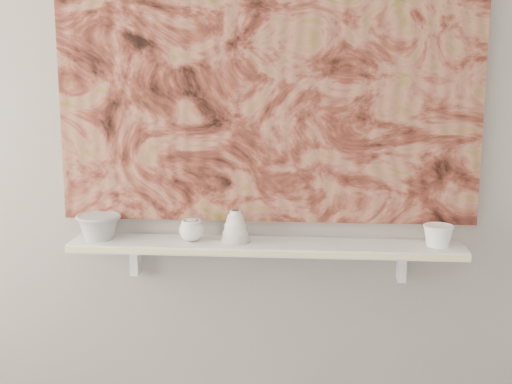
# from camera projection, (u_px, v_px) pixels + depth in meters

# --- Properties ---
(wall_back) EXTENTS (3.60, 0.00, 3.60)m
(wall_back) POSITION_uv_depth(u_px,v_px,m) (268.00, 122.00, 2.54)
(wall_back) COLOR gray
(wall_back) RESTS_ON floor
(shelf) EXTENTS (1.40, 0.18, 0.03)m
(shelf) POSITION_uv_depth(u_px,v_px,m) (265.00, 247.00, 2.54)
(shelf) COLOR silver
(shelf) RESTS_ON wall_back
(shelf_stripe) EXTENTS (1.40, 0.01, 0.02)m
(shelf_stripe) POSITION_uv_depth(u_px,v_px,m) (264.00, 254.00, 2.45)
(shelf_stripe) COLOR beige
(shelf_stripe) RESTS_ON shelf
(bracket_left) EXTENTS (0.03, 0.06, 0.12)m
(bracket_left) POSITION_uv_depth(u_px,v_px,m) (135.00, 258.00, 2.65)
(bracket_left) COLOR silver
(bracket_left) RESTS_ON wall_back
(bracket_right) EXTENTS (0.03, 0.06, 0.12)m
(bracket_right) POSITION_uv_depth(u_px,v_px,m) (401.00, 265.00, 2.58)
(bracket_right) COLOR silver
(bracket_right) RESTS_ON wall_back
(painting) EXTENTS (1.50, 0.02, 1.10)m
(painting) POSITION_uv_depth(u_px,v_px,m) (267.00, 68.00, 2.49)
(painting) COLOR maroon
(painting) RESTS_ON wall_back
(house_motif) EXTENTS (0.09, 0.00, 0.08)m
(house_motif) POSITION_uv_depth(u_px,v_px,m) (394.00, 157.00, 2.51)
(house_motif) COLOR black
(house_motif) RESTS_ON painting
(bowl_grey) EXTENTS (0.19, 0.19, 0.09)m
(bowl_grey) POSITION_uv_depth(u_px,v_px,m) (99.00, 227.00, 2.57)
(bowl_grey) COLOR gray
(bowl_grey) RESTS_ON shelf
(cup_cream) EXTENTS (0.09, 0.09, 0.08)m
(cup_cream) POSITION_uv_depth(u_px,v_px,m) (191.00, 230.00, 2.55)
(cup_cream) COLOR white
(cup_cream) RESTS_ON shelf
(bell_vessel) EXTENTS (0.12, 0.12, 0.12)m
(bell_vessel) POSITION_uv_depth(u_px,v_px,m) (235.00, 226.00, 2.53)
(bell_vessel) COLOR silver
(bell_vessel) RESTS_ON shelf
(bowl_white) EXTENTS (0.13, 0.13, 0.08)m
(bowl_white) POSITION_uv_depth(u_px,v_px,m) (438.00, 235.00, 2.48)
(bowl_white) COLOR white
(bowl_white) RESTS_ON shelf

